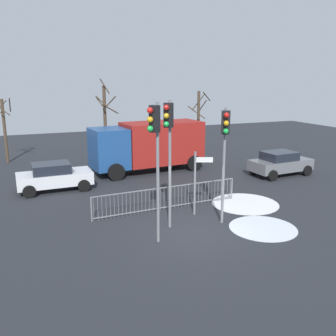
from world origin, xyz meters
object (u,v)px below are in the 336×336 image
at_px(traffic_light_foreground_left, 225,141).
at_px(delivery_truck, 149,144).
at_px(bare_tree_centre, 105,117).
at_px(bare_tree_right, 199,119).
at_px(car_grey_near, 280,163).
at_px(traffic_light_foreground_right, 155,143).
at_px(traffic_light_rear_right, 169,137).
at_px(car_white_mid, 54,176).
at_px(direction_sign_post, 196,180).
at_px(bare_tree_left, 4,127).

bearing_deg(traffic_light_foreground_left, delivery_truck, -64.86).
distance_m(bare_tree_centre, bare_tree_right, 7.51).
height_order(car_grey_near, delivery_truck, delivery_truck).
xyz_separation_m(traffic_light_foreground_right, traffic_light_foreground_left, (3.12, 0.67, -0.23)).
xyz_separation_m(traffic_light_foreground_right, traffic_light_rear_right, (0.93, 1.06, -0.00)).
height_order(traffic_light_foreground_left, car_white_mid, traffic_light_foreground_left).
bearing_deg(bare_tree_centre, direction_sign_post, -88.67).
relative_size(bare_tree_left, bare_tree_right, 0.94).
xyz_separation_m(delivery_truck, bare_tree_left, (-8.45, 6.16, 0.76)).
distance_m(traffic_light_foreground_left, car_grey_near, 9.51).
bearing_deg(traffic_light_foreground_left, bare_tree_right, -86.97).
relative_size(traffic_light_foreground_right, bare_tree_left, 1.11).
relative_size(traffic_light_foreground_left, car_white_mid, 1.22).
height_order(traffic_light_foreground_right, bare_tree_centre, bare_tree_centre).
distance_m(car_grey_near, bare_tree_left, 18.64).
bearing_deg(traffic_light_foreground_right, traffic_light_rear_right, -74.85).
relative_size(car_white_mid, bare_tree_centre, 0.66).
bearing_deg(traffic_light_foreground_left, traffic_light_foreground_right, 38.28).
xyz_separation_m(traffic_light_foreground_left, car_grey_near, (7.27, 5.53, -2.67)).
xyz_separation_m(traffic_light_rear_right, car_grey_near, (9.46, 5.14, -2.89)).
relative_size(direction_sign_post, car_grey_near, 0.72).
distance_m(traffic_light_foreground_left, bare_tree_right, 15.85).
height_order(traffic_light_foreground_left, bare_tree_centre, bare_tree_centre).
bearing_deg(traffic_light_foreground_right, car_grey_near, -92.90).
bearing_deg(car_white_mid, traffic_light_foreground_right, -72.76).
distance_m(traffic_light_rear_right, car_white_mid, 8.45).
distance_m(direction_sign_post, bare_tree_centre, 15.68).
distance_m(traffic_light_foreground_right, bare_tree_centre, 17.82).
bearing_deg(bare_tree_left, car_white_mid, -73.53).
xyz_separation_m(traffic_light_foreground_left, direction_sign_post, (-0.52, 1.36, -1.86)).
relative_size(traffic_light_rear_right, bare_tree_centre, 0.86).
bearing_deg(delivery_truck, direction_sign_post, 80.28).
distance_m(traffic_light_foreground_left, bare_tree_centre, 17.02).
bearing_deg(traffic_light_foreground_right, traffic_light_foreground_left, -111.61).
distance_m(traffic_light_foreground_left, traffic_light_rear_right, 2.24).
relative_size(car_grey_near, bare_tree_right, 0.81).
distance_m(bare_tree_left, bare_tree_right, 14.54).
bearing_deg(car_grey_near, bare_tree_right, 92.92).
bearing_deg(traffic_light_foreground_left, car_grey_near, -116.58).
bearing_deg(traffic_light_rear_right, car_white_mid, -21.92).
height_order(bare_tree_centre, bare_tree_right, bare_tree_centre).
distance_m(traffic_light_foreground_right, bare_tree_right, 17.89).
xyz_separation_m(car_white_mid, bare_tree_centre, (4.97, 9.55, 2.07)).
xyz_separation_m(car_grey_near, bare_tree_centre, (-8.15, 11.46, 2.07)).
height_order(car_grey_near, car_white_mid, same).
height_order(car_grey_near, bare_tree_right, bare_tree_right).
distance_m(traffic_light_foreground_right, direction_sign_post, 3.90).
relative_size(traffic_light_foreground_right, traffic_light_rear_right, 1.00).
bearing_deg(bare_tree_left, bare_tree_centre, 10.20).
relative_size(car_white_mid, bare_tree_left, 0.85).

